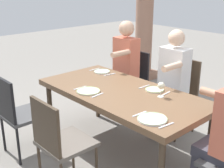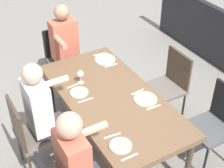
% 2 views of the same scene
% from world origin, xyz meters
% --- Properties ---
extents(ground_plane, '(16.00, 16.00, 0.00)m').
position_xyz_m(ground_plane, '(0.00, 0.00, 0.00)').
color(ground_plane, gray).
extents(dining_table, '(1.91, 0.93, 0.73)m').
position_xyz_m(dining_table, '(0.00, 0.00, 0.67)').
color(dining_table, brown).
rests_on(dining_table, ground).
extents(chair_west_north, '(0.44, 0.44, 0.89)m').
position_xyz_m(chair_west_north, '(-0.70, 0.89, 0.52)').
color(chair_west_north, '#4F4F50').
rests_on(chair_west_north, ground).
extents(chair_west_south, '(0.44, 0.44, 0.92)m').
position_xyz_m(chair_west_south, '(-0.70, -0.89, 0.53)').
color(chair_west_south, '#4F4F50').
rests_on(chair_west_south, ground).
extents(chair_mid_north, '(0.44, 0.44, 0.94)m').
position_xyz_m(chair_mid_north, '(0.11, 0.89, 0.54)').
color(chair_mid_north, '#6A6158').
rests_on(chair_mid_north, ground).
extents(chair_mid_south, '(0.44, 0.44, 0.92)m').
position_xyz_m(chair_mid_south, '(0.11, -0.89, 0.53)').
color(chair_mid_south, '#6A6158').
rests_on(chair_mid_south, ground).
extents(diner_woman_green, '(0.35, 0.49, 1.32)m').
position_xyz_m(diner_woman_green, '(0.12, 0.71, 0.70)').
color(diner_woman_green, '#3F3F4C').
rests_on(diner_woman_green, ground).
extents(diner_guest_third, '(0.35, 0.50, 1.35)m').
position_xyz_m(diner_guest_third, '(-0.70, 0.70, 0.72)').
color(diner_guest_third, '#3F3F4C').
rests_on(diner_guest_third, ground).
extents(stone_column_near, '(0.42, 0.42, 2.85)m').
position_xyz_m(stone_column_near, '(-1.63, 2.16, 1.40)').
color(stone_column_near, '#936B56').
rests_on(stone_column_near, ground).
extents(plate_0, '(0.21, 0.21, 0.02)m').
position_xyz_m(plate_0, '(-0.66, 0.29, 0.74)').
color(plate_0, white).
rests_on(plate_0, dining_table).
extents(fork_0, '(0.02, 0.17, 0.01)m').
position_xyz_m(fork_0, '(-0.81, 0.29, 0.74)').
color(fork_0, silver).
rests_on(fork_0, dining_table).
extents(spoon_0, '(0.03, 0.17, 0.01)m').
position_xyz_m(spoon_0, '(-0.51, 0.29, 0.74)').
color(spoon_0, silver).
rests_on(spoon_0, dining_table).
extents(plate_1, '(0.25, 0.25, 0.02)m').
position_xyz_m(plate_1, '(-0.22, -0.28, 0.74)').
color(plate_1, silver).
rests_on(plate_1, dining_table).
extents(fork_1, '(0.02, 0.17, 0.01)m').
position_xyz_m(fork_1, '(-0.37, -0.28, 0.74)').
color(fork_1, silver).
rests_on(fork_1, dining_table).
extents(spoon_1, '(0.03, 0.17, 0.01)m').
position_xyz_m(spoon_1, '(-0.07, -0.28, 0.74)').
color(spoon_1, silver).
rests_on(spoon_1, dining_table).
extents(plate_2, '(0.20, 0.20, 0.02)m').
position_xyz_m(plate_2, '(0.23, 0.27, 0.74)').
color(plate_2, silver).
rests_on(plate_2, dining_table).
extents(wine_glass_2, '(0.07, 0.07, 0.16)m').
position_xyz_m(wine_glass_2, '(0.39, 0.17, 0.85)').
color(wine_glass_2, white).
rests_on(wine_glass_2, dining_table).
extents(fork_2, '(0.02, 0.17, 0.01)m').
position_xyz_m(fork_2, '(0.08, 0.27, 0.74)').
color(fork_2, silver).
rests_on(fork_2, dining_table).
extents(spoon_2, '(0.03, 0.17, 0.01)m').
position_xyz_m(spoon_2, '(0.38, 0.27, 0.74)').
color(spoon_2, silver).
rests_on(spoon_2, dining_table).
extents(plate_3, '(0.26, 0.26, 0.02)m').
position_xyz_m(plate_3, '(0.68, -0.30, 0.74)').
color(plate_3, white).
rests_on(plate_3, dining_table).
extents(fork_3, '(0.02, 0.17, 0.01)m').
position_xyz_m(fork_3, '(0.53, -0.30, 0.74)').
color(fork_3, silver).
rests_on(fork_3, dining_table).
extents(spoon_3, '(0.04, 0.17, 0.01)m').
position_xyz_m(spoon_3, '(0.83, -0.30, 0.74)').
color(spoon_3, silver).
rests_on(spoon_3, dining_table).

